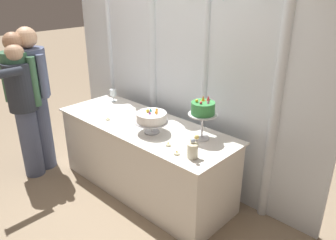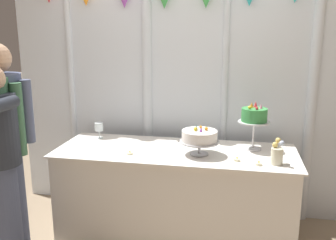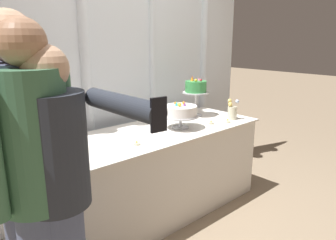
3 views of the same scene
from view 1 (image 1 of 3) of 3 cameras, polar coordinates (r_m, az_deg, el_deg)
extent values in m
plane|color=gray|center=(3.69, -5.06, -12.12)|extent=(24.00, 24.00, 0.00)
cube|color=silver|center=(3.57, 1.77, 8.32)|extent=(3.35, 0.04, 2.42)
cylinder|color=silver|center=(4.37, -9.83, 10.74)|extent=(0.06, 0.06, 2.42)
cylinder|color=silver|center=(3.79, -2.57, 9.19)|extent=(0.09, 0.09, 2.42)
cylinder|color=silver|center=(3.33, 6.29, 7.08)|extent=(0.06, 0.06, 2.42)
cylinder|color=silver|center=(2.95, 18.22, 3.96)|extent=(0.09, 0.09, 2.42)
cube|color=white|center=(3.54, -4.06, -6.47)|extent=(1.95, 0.69, 0.75)
cube|color=white|center=(3.37, -4.24, -0.77)|extent=(2.00, 0.74, 0.01)
cylinder|color=#B2B2B7|center=(3.17, -2.78, -2.03)|extent=(0.15, 0.15, 0.01)
cylinder|color=#B2B2B7|center=(3.15, -2.80, -1.16)|extent=(0.02, 0.02, 0.09)
cylinder|color=#B2B2B7|center=(3.13, -2.82, -0.30)|extent=(0.32, 0.32, 0.01)
cylinder|color=white|center=(3.11, -2.83, 0.51)|extent=(0.28, 0.28, 0.09)
sphere|color=orange|center=(3.06, -2.01, 1.32)|extent=(0.03, 0.03, 0.03)
sphere|color=orange|center=(3.13, -1.96, 1.77)|extent=(0.02, 0.02, 0.02)
cone|color=#2DB2B7|center=(3.12, -2.99, 1.81)|extent=(0.03, 0.03, 0.04)
sphere|color=yellow|center=(3.10, -3.47, 1.58)|extent=(0.03, 0.03, 0.03)
cone|color=purple|center=(3.06, -3.13, 1.33)|extent=(0.03, 0.03, 0.04)
cylinder|color=silver|center=(3.07, 5.77, -3.07)|extent=(0.14, 0.14, 0.01)
cylinder|color=silver|center=(3.02, 5.86, -1.08)|extent=(0.02, 0.02, 0.22)
cylinder|color=silver|center=(2.97, 5.95, 0.96)|extent=(0.26, 0.26, 0.01)
cylinder|color=#388E47|center=(2.95, 6.00, 2.04)|extent=(0.21, 0.21, 0.11)
cone|color=pink|center=(2.90, 6.91, 3.19)|extent=(0.03, 0.03, 0.04)
cone|color=#DB333D|center=(2.96, 6.91, 3.72)|extent=(0.03, 0.03, 0.05)
cone|color=orange|center=(2.96, 6.04, 3.72)|extent=(0.03, 0.03, 0.05)
sphere|color=yellow|center=(2.92, 4.94, 3.31)|extent=(0.03, 0.03, 0.03)
sphere|color=#DB333D|center=(2.88, 5.66, 2.95)|extent=(0.02, 0.02, 0.02)
cylinder|color=silver|center=(4.04, -9.30, 3.22)|extent=(0.06, 0.06, 0.00)
cylinder|color=silver|center=(4.02, -9.33, 3.71)|extent=(0.01, 0.01, 0.07)
cylinder|color=silver|center=(4.00, -9.40, 4.68)|extent=(0.08, 0.08, 0.07)
cylinder|color=beige|center=(2.71, 4.22, -5.31)|extent=(0.09, 0.09, 0.12)
sphere|color=silver|center=(2.63, 4.28, -3.53)|extent=(0.04, 0.04, 0.04)
sphere|color=#E5C666|center=(2.70, 4.24, -3.49)|extent=(0.04, 0.04, 0.04)
sphere|color=#E5C666|center=(2.69, 4.94, -2.92)|extent=(0.04, 0.04, 0.04)
sphere|color=silver|center=(2.69, 4.90, -2.88)|extent=(0.03, 0.03, 0.03)
cylinder|color=beige|center=(3.50, -10.25, 0.13)|extent=(0.05, 0.05, 0.01)
sphere|color=#F9CC4C|center=(3.50, -10.26, 0.38)|extent=(0.01, 0.01, 0.01)
cylinder|color=beige|center=(2.92, 0.03, -4.26)|extent=(0.05, 0.05, 0.02)
sphere|color=#F9CC4C|center=(2.91, 0.03, -3.94)|extent=(0.01, 0.01, 0.01)
cylinder|color=beige|center=(2.78, 1.50, -5.74)|extent=(0.05, 0.05, 0.02)
sphere|color=#F9CC4C|center=(2.77, 1.50, -5.40)|extent=(0.01, 0.01, 0.01)
cylinder|color=#4C5675|center=(4.20, -20.82, -1.94)|extent=(0.26, 0.26, 0.90)
cylinder|color=#4C5675|center=(3.97, -22.27, 7.50)|extent=(0.35, 0.35, 0.53)
sphere|color=tan|center=(3.90, -23.11, 12.86)|extent=(0.22, 0.22, 0.22)
cylinder|color=#4C5675|center=(4.15, -23.69, 7.78)|extent=(0.08, 0.08, 0.47)
cylinder|color=#4C5675|center=(3.80, -20.68, 6.95)|extent=(0.08, 0.08, 0.47)
cylinder|color=#4C5675|center=(4.16, -22.50, -3.07)|extent=(0.29, 0.29, 0.82)
cylinder|color=#3D6B4C|center=(3.92, -24.07, 6.33)|extent=(0.40, 0.40, 0.60)
sphere|color=#A37556|center=(3.84, -25.04, 12.05)|extent=(0.20, 0.20, 0.20)
cylinder|color=#3D6B4C|center=(4.06, -26.06, 6.45)|extent=(0.08, 0.08, 0.53)
cylinder|color=#3D6B4C|center=(3.79, -21.91, 6.09)|extent=(0.08, 0.08, 0.53)
cylinder|color=#4C5675|center=(4.09, -22.46, -3.60)|extent=(0.25, 0.25, 0.81)
cylinder|color=#282D38|center=(3.86, -23.93, 5.22)|extent=(0.35, 0.35, 0.51)
sphere|color=tan|center=(3.78, -24.79, 10.34)|extent=(0.20, 0.20, 0.20)
cube|color=maroon|center=(3.81, -25.83, 5.07)|extent=(0.04, 0.01, 0.33)
cylinder|color=#282D38|center=(4.05, -24.53, 5.73)|extent=(0.08, 0.08, 0.45)
camera|label=2|loc=(2.02, -69.20, -3.13)|focal=39.53mm
camera|label=3|loc=(4.00, -45.43, 8.02)|focal=33.90mm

